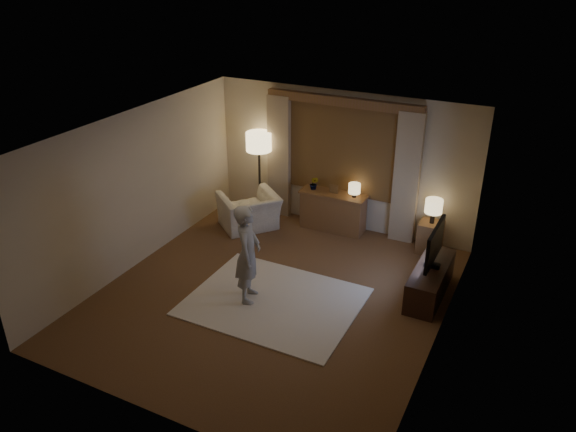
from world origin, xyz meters
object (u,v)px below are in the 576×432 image
Objects in this scene: side_table at (430,237)px; person at (248,254)px; armchair at (249,211)px; sideboard at (333,212)px; tv_stand at (430,281)px.

side_table is 3.45m from person.
person reaches higher than side_table.
armchair is 3.35m from side_table.
sideboard is at bearing -23.18° from person.
armchair is at bearing 11.67° from person.
armchair reaches higher than tv_stand.
side_table is 0.36× the size of person.
side_table is (1.85, -0.05, -0.07)m from sideboard.
side_table is at bearing 139.46° from armchair.
tv_stand is (2.19, -1.41, -0.10)m from sideboard.
person is (-0.23, -2.75, 0.44)m from sideboard.
armchair is at bearing 168.26° from tv_stand.
tv_stand is 0.90× the size of person.
tv_stand is at bearing -76.07° from side_table.
sideboard is 1.16× the size of armchair.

